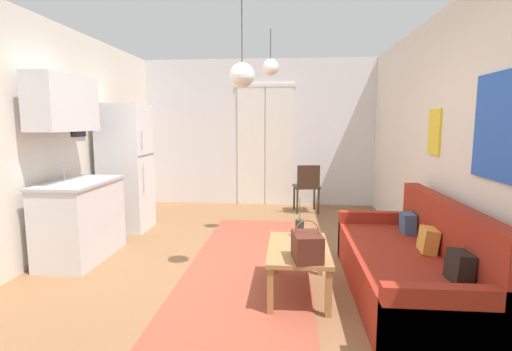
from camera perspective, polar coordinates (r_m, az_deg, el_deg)
ground_plane at (r=3.87m, az=-4.29°, el=-16.22°), size 4.85×7.93×0.10m
wall_back at (r=7.23m, az=0.37°, el=6.28°), size 4.45×0.13×2.68m
wall_right at (r=3.84m, az=29.54°, el=4.07°), size 0.12×7.53×2.68m
wall_left at (r=4.45m, az=-33.41°, el=4.16°), size 0.12×7.53×2.68m
area_rug at (r=4.36m, az=-0.84°, el=-12.62°), size 1.27×3.56×0.01m
couch at (r=3.72m, az=22.34°, el=-12.54°), size 0.86×2.11×0.86m
coffee_table at (r=3.54m, az=6.29°, el=-11.35°), size 0.54×0.94×0.42m
bamboo_vase at (r=3.80m, az=6.47°, el=-7.73°), size 0.08×0.08×0.39m
handbag at (r=3.18m, az=7.58°, el=-10.35°), size 0.26×0.33×0.33m
refrigerator at (r=5.77m, az=-18.71°, el=1.09°), size 0.63×0.62×1.78m
kitchen_counter at (r=4.73m, az=-25.05°, el=-2.01°), size 0.58×1.09×2.03m
accent_chair at (r=6.60m, az=7.57°, el=-1.40°), size 0.47×0.46×0.83m
pendant_lamp_near at (r=3.65m, az=-2.08°, el=14.64°), size 0.23×0.23×0.84m
pendant_lamp_far at (r=5.03m, az=2.17°, el=15.77°), size 0.21×0.21×0.57m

